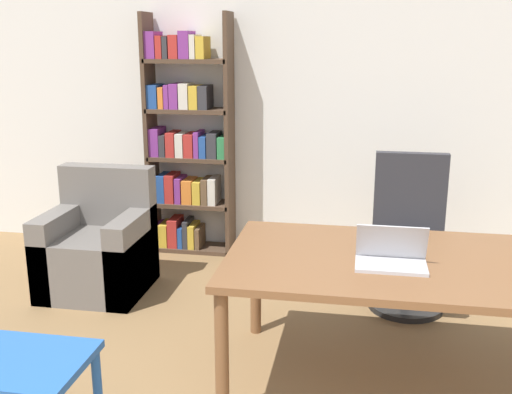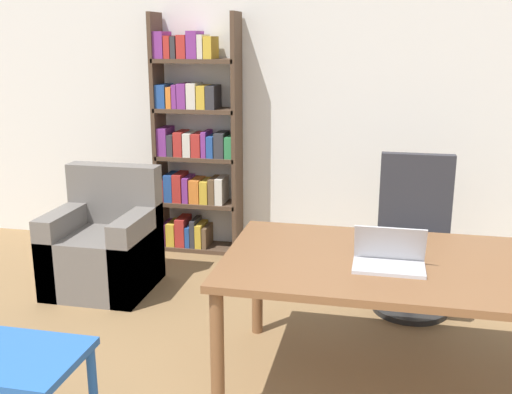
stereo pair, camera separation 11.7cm
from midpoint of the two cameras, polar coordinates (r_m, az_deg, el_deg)
wall_back at (r=5.22m, az=6.02°, el=9.04°), size 8.00×0.06×2.70m
desk at (r=3.28m, az=12.89°, el=-7.04°), size 1.89×1.07×0.74m
laptop at (r=3.14m, az=11.71°, el=-5.61°), size 0.36×0.22×0.21m
office_chair at (r=4.39m, az=13.61°, el=-3.82°), size 0.54×0.54×1.09m
side_table_blue at (r=2.93m, az=-22.55°, el=-15.69°), size 0.58×0.47×0.53m
armchair at (r=4.73m, az=-15.47°, el=-4.93°), size 0.74×0.70×0.92m
bookshelf at (r=5.31m, az=-7.34°, el=4.94°), size 0.75×0.28×2.09m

